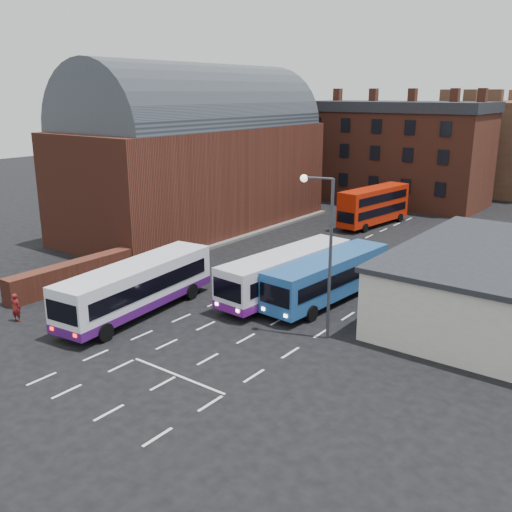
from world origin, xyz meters
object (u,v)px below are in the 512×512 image
Objects in this scene: pedestrian_red at (16,307)px; bus_white_inbound at (287,271)px; bus_blue at (328,275)px; street_lamp at (325,243)px; pedestrian_beige at (57,314)px; bus_white_outbound at (137,284)px; bus_red_double at (374,206)px.

bus_white_inbound is at bearing -146.03° from pedestrian_red.
bus_blue is 19.44m from pedestrian_red.
street_lamp is 5.45× the size of pedestrian_beige.
pedestrian_beige is (-13.06, -8.10, -4.66)m from street_lamp.
bus_white_outbound reaches higher than pedestrian_beige.
pedestrian_red is at bearing 5.40° from pedestrian_beige.
bus_white_outbound is 7.10× the size of pedestrian_beige.
bus_white_outbound is 1.06× the size of bus_blue.
pedestrian_red is (-13.20, -14.23, -0.90)m from bus_blue.
bus_white_outbound is 1.30× the size of street_lamp.
bus_blue reaches higher than pedestrian_beige.
bus_white_outbound is 9.84m from bus_white_inbound.
bus_blue is 6.36× the size of pedestrian_red.
street_lamp is (2.66, -5.22, 3.73)m from bus_blue.
pedestrian_red reaches higher than pedestrian_beige.
bus_blue is (2.66, 0.92, -0.05)m from bus_white_inbound.
bus_white_inbound is 14.65m from pedestrian_beige.
street_lamp is (11.03, 3.71, 3.62)m from bus_white_outbound.
street_lamp is at bearing 12.61° from bus_white_outbound.
street_lamp is at bearing -168.06° from pedestrian_red.
pedestrian_beige is at bearing -148.19° from street_lamp.
bus_red_double is at bearing -107.42° from pedestrian_beige.
pedestrian_red is at bearing 56.23° from bus_white_inbound.
bus_white_outbound is at bearing -161.40° from street_lamp.
pedestrian_beige is at bearing -120.77° from bus_white_outbound.
bus_blue is 16.92m from pedestrian_beige.
bus_white_inbound is 6.55× the size of pedestrian_red.
bus_white_outbound reaches higher than bus_blue.
street_lamp reaches higher than bus_white_outbound.
bus_blue is 6.68× the size of pedestrian_beige.
bus_white_outbound is 6.76× the size of pedestrian_red.
bus_red_double reaches higher than bus_white_outbound.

